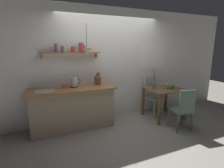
# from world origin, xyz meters

# --- Properties ---
(ground_plane) EXTENTS (14.00, 14.00, 0.00)m
(ground_plane) POSITION_xyz_m (0.00, 0.00, 0.00)
(ground_plane) COLOR gray
(back_wall) EXTENTS (6.80, 0.11, 2.70)m
(back_wall) POSITION_xyz_m (0.20, 0.65, 1.35)
(back_wall) COLOR white
(back_wall) RESTS_ON ground_plane
(kitchen_counter) EXTENTS (1.83, 0.63, 0.93)m
(kitchen_counter) POSITION_xyz_m (-1.00, 0.32, 0.47)
(kitchen_counter) COLOR tan
(kitchen_counter) RESTS_ON ground_plane
(wall_shelf) EXTENTS (1.29, 0.20, 0.34)m
(wall_shelf) POSITION_xyz_m (-0.91, 0.49, 1.71)
(wall_shelf) COLOR #9E6B3D
(dining_table) EXTENTS (0.86, 0.78, 0.77)m
(dining_table) POSITION_xyz_m (1.23, 0.04, 0.64)
(dining_table) COLOR brown
(dining_table) RESTS_ON ground_plane
(dining_chair_near) EXTENTS (0.47, 0.46, 0.93)m
(dining_chair_near) POSITION_xyz_m (1.15, -0.70, 0.51)
(dining_chair_near) COLOR #4C6B5B
(dining_chair_near) RESTS_ON ground_plane
(dining_chair_far) EXTENTS (0.47, 0.49, 0.99)m
(dining_chair_far) POSITION_xyz_m (1.14, 0.42, 0.54)
(dining_chair_far) COLOR silver
(dining_chair_far) RESTS_ON ground_plane
(fruit_bowl) EXTENTS (0.22, 0.22, 0.14)m
(fruit_bowl) POSITION_xyz_m (1.38, 0.02, 0.83)
(fruit_bowl) COLOR slate
(fruit_bowl) RESTS_ON dining_table
(twig_vase) EXTENTS (0.09, 0.09, 0.51)m
(twig_vase) POSITION_xyz_m (0.98, 0.14, 0.85)
(twig_vase) COLOR #567056
(twig_vase) RESTS_ON dining_table
(electric_kettle) EXTENTS (0.25, 0.16, 0.24)m
(electric_kettle) POSITION_xyz_m (-0.94, 0.38, 1.03)
(electric_kettle) COLOR black
(electric_kettle) RESTS_ON kitchen_counter
(knife_block) EXTENTS (0.11, 0.19, 0.29)m
(knife_block) POSITION_xyz_m (-0.39, 0.42, 1.04)
(knife_block) COLOR brown
(knife_block) RESTS_ON kitchen_counter
(coffee_mug_by_sink) EXTENTS (0.12, 0.08, 0.09)m
(coffee_mug_by_sink) POSITION_xyz_m (-1.15, 0.35, 0.97)
(coffee_mug_by_sink) COLOR #C6664C
(coffee_mug_by_sink) RESTS_ON kitchen_counter
(pendant_lamp) EXTENTS (0.23, 0.23, 0.61)m
(pendant_lamp) POSITION_xyz_m (-0.67, 0.25, 1.70)
(pendant_lamp) COLOR black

